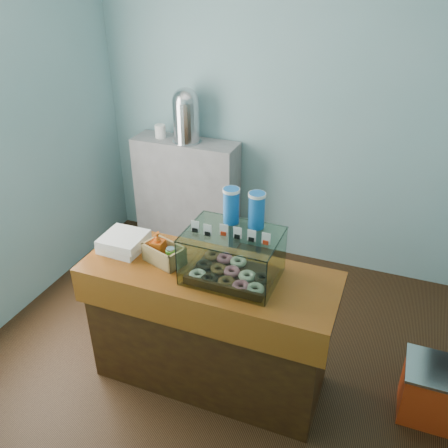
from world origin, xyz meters
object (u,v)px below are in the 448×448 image
at_px(display_case, 234,251).
at_px(coffee_urn, 186,114).
at_px(counter, 209,326).
at_px(red_cooler, 438,393).

height_order(display_case, coffee_urn, coffee_urn).
bearing_deg(coffee_urn, display_case, -56.19).
height_order(counter, coffee_urn, coffee_urn).
bearing_deg(display_case, red_cooler, 9.40).
bearing_deg(red_cooler, display_case, -171.93).
relative_size(display_case, coffee_urn, 1.13).
distance_m(counter, coffee_urn, 2.00).
xyz_separation_m(counter, display_case, (0.15, 0.03, 0.61)).
bearing_deg(display_case, coffee_urn, 124.58).
distance_m(coffee_urn, red_cooler, 2.92).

